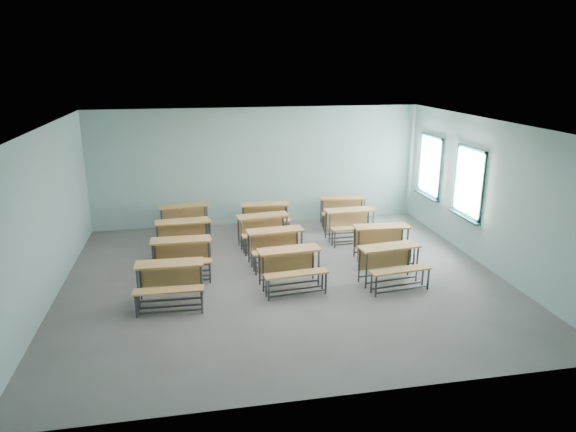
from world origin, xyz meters
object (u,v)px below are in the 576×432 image
desk_unit_r0c1 (291,263)px  desk_unit_r1c1 (276,242)px  desk_unit_r1c0 (181,252)px  desk_unit_r2c2 (351,220)px  desk_unit_r0c2 (391,260)px  desk_unit_r2c0 (183,232)px  desk_unit_r3c1 (265,214)px  desk_unit_r3c2 (343,207)px  desk_unit_r2c1 (264,226)px  desk_unit_r3c0 (185,215)px  desk_unit_r1c2 (383,238)px  desk_unit_r0c0 (170,278)px

desk_unit_r0c1 → desk_unit_r1c1: 1.26m
desk_unit_r1c0 → desk_unit_r2c2: bearing=20.9°
desk_unit_r0c2 → desk_unit_r2c2: bearing=82.9°
desk_unit_r2c0 → desk_unit_r2c2: (4.17, 0.19, 0.00)m
desk_unit_r3c1 → desk_unit_r3c2: 2.22m
desk_unit_r2c1 → desk_unit_r3c2: (2.38, 1.29, 0.00)m
desk_unit_r0c1 → desk_unit_r2c1: (-0.19, 2.43, 0.00)m
desk_unit_r0c1 → desk_unit_r0c2: size_ratio=0.98×
desk_unit_r2c0 → desk_unit_r3c1: 2.41m
desk_unit_r3c0 → desk_unit_r1c2: bearing=-37.8°
desk_unit_r0c1 → desk_unit_r0c2: same height
desk_unit_r2c1 → desk_unit_r2c0: bearing=176.4°
desk_unit_r2c2 → desk_unit_r2c0: bearing=-179.3°
desk_unit_r0c0 → desk_unit_r3c1: (2.33, 3.77, 0.00)m
desk_unit_r0c1 → desk_unit_r2c2: size_ratio=1.04×
desk_unit_r1c1 → desk_unit_r3c2: bearing=42.3°
desk_unit_r1c0 → desk_unit_r3c1: 3.26m
desk_unit_r2c2 → desk_unit_r3c0: bearing=161.8°
desk_unit_r1c1 → desk_unit_r2c1: same height
desk_unit_r3c0 → desk_unit_r3c1: bearing=-13.9°
desk_unit_r0c1 → desk_unit_r2c1: size_ratio=0.99×
desk_unit_r0c0 → desk_unit_r3c1: 4.43m
desk_unit_r1c2 → desk_unit_r3c2: size_ratio=0.96×
desk_unit_r1c2 → desk_unit_r3c0: bearing=151.9°
desk_unit_r3c1 → desk_unit_r0c0: bearing=-118.2°
desk_unit_r2c2 → desk_unit_r3c2: size_ratio=0.95×
desk_unit_r1c0 → desk_unit_r3c1: size_ratio=0.97×
desk_unit_r2c0 → desk_unit_r2c1: same height
desk_unit_r3c2 → desk_unit_r1c0: bearing=-140.8°
desk_unit_r0c0 → desk_unit_r0c2: size_ratio=0.95×
desk_unit_r2c1 → desk_unit_r3c2: same height
desk_unit_r1c1 → desk_unit_r1c2: bearing=-9.2°
desk_unit_r3c0 → desk_unit_r3c2: size_ratio=1.00×
desk_unit_r3c0 → desk_unit_r3c2: same height
desk_unit_r1c0 → desk_unit_r1c2: bearing=2.1°
desk_unit_r1c2 → desk_unit_r1c1: bearing=178.4°
desk_unit_r0c1 → desk_unit_r1c2: size_ratio=1.03×
desk_unit_r1c2 → desk_unit_r2c2: (-0.30, 1.43, 0.00)m
desk_unit_r1c0 → desk_unit_r1c2: 4.48m
desk_unit_r2c2 → desk_unit_r0c1: bearing=-131.0°
desk_unit_r1c0 → desk_unit_r1c1: (2.07, 0.26, 0.00)m
desk_unit_r0c2 → desk_unit_r2c0: same height
desk_unit_r0c1 → desk_unit_r3c2: same height
desk_unit_r1c2 → desk_unit_r2c2: 1.46m
desk_unit_r1c0 → desk_unit_r2c2: same height
desk_unit_r0c2 → desk_unit_r2c0: 4.87m
desk_unit_r1c2 → desk_unit_r3c2: 2.64m
desk_unit_r0c2 → desk_unit_r3c2: same height
desk_unit_r0c2 → desk_unit_r1c0: (-4.18, 1.21, 0.00)m
desk_unit_r0c2 → desk_unit_r1c1: 2.57m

